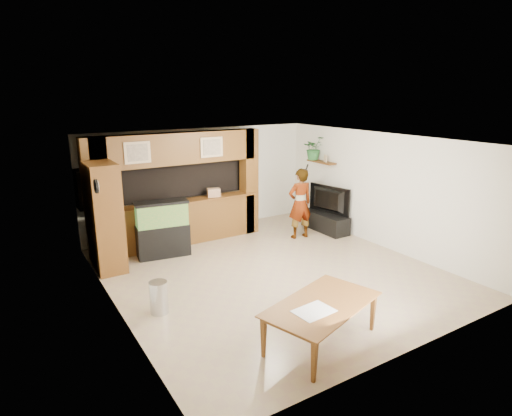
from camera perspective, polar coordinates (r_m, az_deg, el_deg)
floor at (r=8.62m, az=2.05°, el=-8.49°), size 6.50×6.50×0.00m
ceiling at (r=7.93m, az=2.23°, el=8.96°), size 6.50×6.50×0.00m
wall_back at (r=10.95m, az=-7.39°, el=3.72°), size 6.00×0.00×6.00m
wall_left at (r=7.03m, az=-18.65°, el=-3.55°), size 0.00×6.50×6.50m
wall_right at (r=10.12m, az=16.41°, el=2.26°), size 0.00×6.50×6.50m
partition at (r=10.04m, az=-10.86°, el=2.59°), size 4.20×0.99×2.60m
wall_clock at (r=7.83m, az=-20.51°, el=2.73°), size 0.05×0.25×0.25m
wall_shelf at (r=11.31m, az=8.70°, el=6.10°), size 0.25×0.90×0.04m
pantry_cabinet at (r=8.89m, az=-19.49°, el=-1.21°), size 0.54×0.89×2.17m
trash_can at (r=7.20m, az=-12.83°, el=-11.56°), size 0.29×0.29×0.54m
aquarium at (r=9.42m, az=-12.34°, el=-2.82°), size 1.11×0.42×1.23m
tv_stand at (r=11.15m, az=9.23°, el=-1.84°), size 0.50×1.36×0.45m
television at (r=11.00m, az=9.35°, el=1.05°), size 0.40×1.23×0.71m
photo_frame at (r=11.17m, az=9.25°, el=6.54°), size 0.06×0.14×0.18m
potted_plant at (r=11.47m, az=7.68°, el=7.92°), size 0.64×0.58×0.62m
person at (r=10.36m, az=5.88°, el=0.60°), size 0.67×0.48×1.72m
microphone at (r=10.08m, az=6.80°, el=5.41°), size 0.04×0.10×0.16m
dining_table at (r=6.31m, az=8.95°, el=-15.04°), size 1.97×1.46×0.62m
newspaper_a at (r=5.96m, az=7.72°, el=-13.46°), size 0.56×0.43×0.01m
counter_box at (r=10.26m, az=-5.67°, el=2.07°), size 0.34×0.27×0.20m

